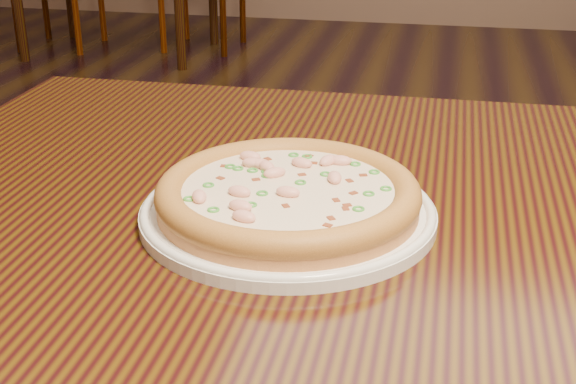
# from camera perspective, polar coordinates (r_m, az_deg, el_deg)

# --- Properties ---
(hero_table) EXTENTS (1.20, 0.80, 0.75)m
(hero_table) POSITION_cam_1_polar(r_m,az_deg,el_deg) (0.88, 8.39, -7.05)
(hero_table) COLOR black
(hero_table) RESTS_ON ground
(plate) EXTENTS (0.29, 0.29, 0.02)m
(plate) POSITION_cam_1_polar(r_m,az_deg,el_deg) (0.80, 0.00, -1.40)
(plate) COLOR white
(plate) RESTS_ON hero_table
(pizza) EXTENTS (0.26, 0.26, 0.03)m
(pizza) POSITION_cam_1_polar(r_m,az_deg,el_deg) (0.79, -0.01, -0.18)
(pizza) COLOR #BE7F48
(pizza) RESTS_ON plate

